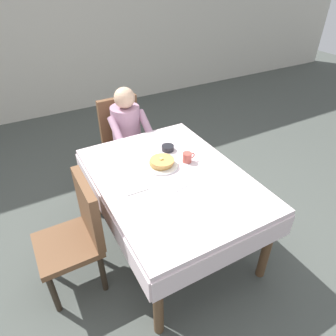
{
  "coord_description": "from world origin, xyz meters",
  "views": [
    {
      "loc": [
        -0.94,
        -1.66,
        2.16
      ],
      "look_at": [
        0.0,
        0.05,
        0.79
      ],
      "focal_mm": 32.39,
      "sensor_mm": 36.0,
      "label": 1
    }
  ],
  "objects": [
    {
      "name": "napkin_folded",
      "position": [
        -0.31,
        -0.0,
        0.74
      ],
      "size": [
        0.17,
        0.13,
        0.01
      ],
      "primitive_type": "cube",
      "rotation": [
        0.0,
        0.0,
        -0.03
      ],
      "color": "white",
      "rests_on": "dining_table_main"
    },
    {
      "name": "spoon_near_edge",
      "position": [
        -0.02,
        -0.17,
        0.74
      ],
      "size": [
        0.15,
        0.04,
        0.0
      ],
      "primitive_type": "cube",
      "rotation": [
        0.0,
        0.0,
        0.16
      ],
      "color": "silver",
      "rests_on": "dining_table_main"
    },
    {
      "name": "plate_breakfast",
      "position": [
        0.0,
        0.16,
        0.75
      ],
      "size": [
        0.28,
        0.28,
        0.02
      ],
      "primitive_type": "cylinder",
      "color": "white",
      "rests_on": "dining_table_main"
    },
    {
      "name": "knife_right_of_plate",
      "position": [
        0.19,
        0.14,
        0.74
      ],
      "size": [
        0.02,
        0.2,
        0.0
      ],
      "primitive_type": "cube",
      "rotation": [
        0.0,
        0.0,
        1.58
      ],
      "color": "silver",
      "rests_on": "dining_table_main"
    },
    {
      "name": "bowl_butter",
      "position": [
        0.17,
        0.36,
        0.76
      ],
      "size": [
        0.11,
        0.11,
        0.04
      ],
      "primitive_type": "cylinder",
      "color": "black",
      "rests_on": "dining_table_main"
    },
    {
      "name": "chair_diner",
      "position": [
        0.05,
        1.17,
        0.53
      ],
      "size": [
        0.44,
        0.45,
        0.93
      ],
      "rotation": [
        0.0,
        0.0,
        3.14
      ],
      "color": "brown",
      "rests_on": "ground"
    },
    {
      "name": "back_wall",
      "position": [
        0.0,
        3.4,
        1.6
      ],
      "size": [
        12.0,
        0.16,
        3.2
      ],
      "primitive_type": "cube",
      "color": "beige",
      "rests_on": "ground"
    },
    {
      "name": "chair_left_side",
      "position": [
        -0.77,
        0.0,
        0.53
      ],
      "size": [
        0.45,
        0.44,
        0.93
      ],
      "rotation": [
        0.0,
        0.0,
        1.57
      ],
      "color": "brown",
      "rests_on": "ground"
    },
    {
      "name": "ground_plane",
      "position": [
        0.0,
        0.0,
        0.0
      ],
      "size": [
        14.0,
        14.0,
        0.0
      ],
      "primitive_type": "plane",
      "color": "#474C47"
    },
    {
      "name": "cup_coffee",
      "position": [
        0.22,
        0.11,
        0.78
      ],
      "size": [
        0.11,
        0.08,
        0.08
      ],
      "color": "#B24C42",
      "rests_on": "dining_table_main"
    },
    {
      "name": "breakfast_stack",
      "position": [
        0.0,
        0.16,
        0.78
      ],
      "size": [
        0.2,
        0.2,
        0.06
      ],
      "color": "tan",
      "rests_on": "plate_breakfast"
    },
    {
      "name": "dining_table_main",
      "position": [
        0.0,
        0.0,
        0.65
      ],
      "size": [
        1.12,
        1.52,
        0.74
      ],
      "color": "silver",
      "rests_on": "ground"
    },
    {
      "name": "diner_person",
      "position": [
        0.05,
        1.01,
        0.67
      ],
      "size": [
        0.4,
        0.43,
        1.12
      ],
      "rotation": [
        0.0,
        0.0,
        3.14
      ],
      "color": "#B2849E",
      "rests_on": "ground"
    },
    {
      "name": "fork_left_of_plate",
      "position": [
        -0.19,
        0.14,
        0.74
      ],
      "size": [
        0.02,
        0.18,
        0.0
      ],
      "primitive_type": "cube",
      "rotation": [
        0.0,
        0.0,
        1.54
      ],
      "color": "silver",
      "rests_on": "dining_table_main"
    }
  ]
}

